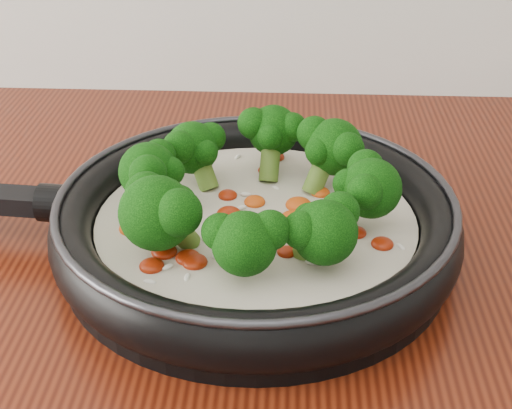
{
  "coord_description": "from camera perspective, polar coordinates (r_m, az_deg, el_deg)",
  "views": [
    {
      "loc": [
        0.09,
        0.56,
        1.26
      ],
      "look_at": [
        0.07,
        1.1,
        0.95
      ],
      "focal_mm": 50.92,
      "sensor_mm": 36.0,
      "label": 1
    }
  ],
  "objects": [
    {
      "name": "skillet",
      "position": [
        0.63,
        -0.37,
        -1.03
      ],
      "size": [
        0.57,
        0.38,
        0.11
      ],
      "color": "black",
      "rests_on": "counter"
    }
  ]
}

